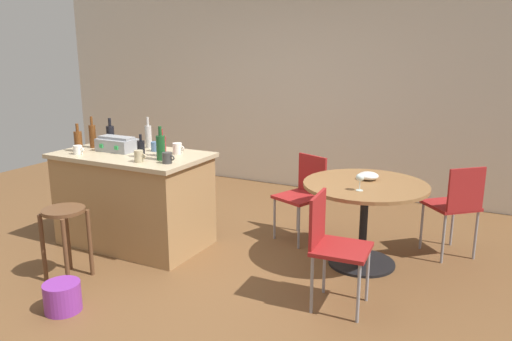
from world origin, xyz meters
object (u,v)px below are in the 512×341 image
at_px(dining_table, 365,203).
at_px(bottle_3, 162,146).
at_px(folding_chair_far, 333,242).
at_px(bottle_4, 78,141).
at_px(wine_glass, 360,178).
at_px(cup_4, 139,156).
at_px(cup_2, 155,146).
at_px(bottle_5, 93,136).
at_px(folding_chair_near, 304,191).
at_px(serving_bowl, 368,176).
at_px(kitchen_island, 134,199).
at_px(cup_3, 178,148).
at_px(bottle_6, 141,148).
at_px(wooden_stool, 65,227).
at_px(plastic_bucket, 62,297).
at_px(folding_chair_left, 456,203).
at_px(cup_0, 78,150).
at_px(bottle_1, 148,136).
at_px(toolbox, 117,144).
at_px(bottle_0, 111,136).
at_px(bottle_2, 161,147).
at_px(cup_1, 167,158).

height_order(dining_table, bottle_3, bottle_3).
distance_m(folding_chair_far, bottle_4, 2.70).
bearing_deg(wine_glass, cup_4, -163.52).
bearing_deg(cup_2, dining_table, 9.82).
bearing_deg(wine_glass, bottle_5, -174.74).
height_order(folding_chair_near, serving_bowl, folding_chair_near).
height_order(kitchen_island, cup_3, cup_3).
distance_m(kitchen_island, bottle_6, 0.58).
relative_size(wooden_stool, plastic_bucket, 2.28).
relative_size(folding_chair_left, wine_glass, 6.14).
distance_m(bottle_5, cup_0, 0.33).
xyz_separation_m(bottle_1, serving_bowl, (2.15, 0.38, -0.24)).
bearing_deg(cup_4, toolbox, 151.13).
bearing_deg(folding_chair_near, bottle_0, -158.69).
relative_size(bottle_1, cup_4, 2.67).
bearing_deg(bottle_4, plastic_bucket, -50.99).
height_order(folding_chair_left, wine_glass, wine_glass).
distance_m(bottle_1, cup_4, 0.64).
distance_m(folding_chair_left, bottle_1, 3.01).
distance_m(folding_chair_far, folding_chair_left, 1.54).
height_order(toolbox, cup_4, toolbox).
xyz_separation_m(cup_2, cup_4, (0.17, -0.44, 0.01)).
xyz_separation_m(toolbox, wine_glass, (2.35, 0.27, -0.12)).
distance_m(wooden_stool, cup_4, 0.85).
height_order(folding_chair_left, bottle_2, bottle_2).
bearing_deg(cup_0, wine_glass, 12.06).
xyz_separation_m(toolbox, cup_4, (0.51, -0.28, -0.01)).
xyz_separation_m(folding_chair_left, bottle_3, (-2.50, -1.04, 0.49)).
bearing_deg(toolbox, bottle_0, 145.87).
bearing_deg(cup_1, wooden_stool, -128.56).
bearing_deg(serving_bowl, folding_chair_left, 29.62).
bearing_deg(cup_4, bottle_2, 51.71).
relative_size(folding_chair_left, cup_4, 7.54).
bearing_deg(cup_4, dining_table, 23.27).
xyz_separation_m(cup_3, serving_bowl, (1.72, 0.49, -0.18)).
distance_m(folding_chair_near, bottle_5, 2.20).
xyz_separation_m(dining_table, cup_1, (-1.58, -0.71, 0.38)).
bearing_deg(cup_0, folding_chair_near, 31.84).
bearing_deg(cup_1, toolbox, 164.82).
distance_m(folding_chair_left, bottle_0, 3.41).
bearing_deg(toolbox, cup_0, -128.34).
distance_m(toolbox, bottle_2, 0.65).
relative_size(bottle_4, serving_bowl, 1.52).
bearing_deg(folding_chair_left, dining_table, -142.27).
bearing_deg(bottle_0, bottle_3, -10.42).
bearing_deg(dining_table, plastic_bucket, -133.82).
bearing_deg(cup_0, cup_1, 4.55).
bearing_deg(bottle_6, plastic_bucket, -80.67).
xyz_separation_m(bottle_2, wine_glass, (1.72, 0.39, -0.17)).
distance_m(kitchen_island, bottle_5, 0.79).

